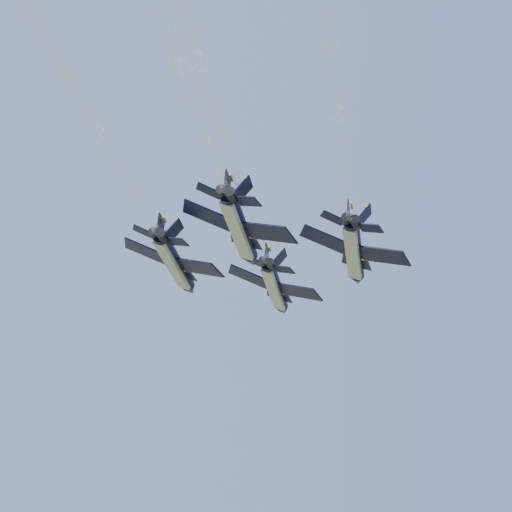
{
  "coord_description": "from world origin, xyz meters",
  "views": [
    {
      "loc": [
        -16.94,
        -94.91,
        68.03
      ],
      "look_at": [
        -3.5,
        -1.47,
        102.39
      ],
      "focal_mm": 55.0,
      "sensor_mm": 36.0,
      "label": 1
    }
  ],
  "objects": [
    {
      "name": "jet_left",
      "position": [
        -13.72,
        -0.23,
        101.36
      ],
      "size": [
        12.73,
        18.39,
        5.86
      ],
      "rotation": [
        0.0,
        0.38,
        -0.33
      ],
      "color": "black"
    },
    {
      "name": "jet_lead",
      "position": [
        0.62,
        7.97,
        101.36
      ],
      "size": [
        12.73,
        18.39,
        5.86
      ],
      "rotation": [
        0.0,
        0.38,
        -0.33
      ],
      "color": "black"
    },
    {
      "name": "jet_slot",
      "position": [
        -6.98,
        -13.07,
        101.36
      ],
      "size": [
        12.73,
        18.39,
        5.86
      ],
      "rotation": [
        0.0,
        0.38,
        -0.33
      ],
      "color": "black"
    },
    {
      "name": "smoke_trail_lead",
      "position": [
        -18.75,
        -48.62,
        101.39
      ],
      "size": [
        27.84,
        76.16,
        2.94
      ],
      "rotation": [
        0.0,
        0.38,
        -0.33
      ],
      "color": "white"
    },
    {
      "name": "jet_right",
      "position": [
        7.81,
        -7.66,
        101.36
      ],
      "size": [
        12.73,
        18.39,
        5.86
      ],
      "rotation": [
        0.0,
        0.38,
        -0.33
      ],
      "color": "black"
    }
  ]
}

